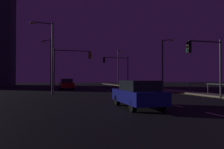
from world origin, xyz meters
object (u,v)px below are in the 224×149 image
(street_lamp_median, at_px, (49,59))
(street_lamp_corner, at_px, (164,59))
(car_oncoming, at_px, (66,84))
(street_lamp_mid_block, at_px, (119,64))
(car, at_px, (138,94))
(traffic_light_near_right, at_px, (206,56))
(traffic_light_mid_right, at_px, (71,61))
(traffic_light_near_left, at_px, (117,65))
(street_lamp_across_street, at_px, (49,51))

(street_lamp_median, bearing_deg, street_lamp_corner, -28.17)
(car_oncoming, height_order, street_lamp_mid_block, street_lamp_mid_block)
(car, xyz_separation_m, street_lamp_mid_block, (9.78, 34.32, 3.94))
(street_lamp_corner, xyz_separation_m, street_lamp_mid_block, (-0.47, 18.94, 0.50))
(car_oncoming, distance_m, street_lamp_corner, 14.54)
(car_oncoming, relative_size, traffic_light_near_right, 0.90)
(traffic_light_near_right, bearing_deg, street_lamp_corner, 78.31)
(street_lamp_mid_block, bearing_deg, traffic_light_mid_right, -125.59)
(traffic_light_near_left, relative_size, street_lamp_corner, 0.81)
(traffic_light_near_right, bearing_deg, car_oncoming, 120.55)
(traffic_light_near_left, bearing_deg, street_lamp_mid_block, 69.90)
(car_oncoming, xyz_separation_m, street_lamp_across_street, (-2.52, -9.26, 3.75))
(car, height_order, street_lamp_median, street_lamp_median)
(car_oncoming, relative_size, street_lamp_mid_block, 0.58)
(car_oncoming, xyz_separation_m, street_lamp_median, (-2.44, 1.74, 3.76))
(traffic_light_mid_right, bearing_deg, street_lamp_across_street, -117.90)
(car_oncoming, height_order, street_lamp_across_street, street_lamp_across_street)
(car, relative_size, street_lamp_median, 0.58)
(car_oncoming, bearing_deg, traffic_light_near_left, 31.10)
(car_oncoming, bearing_deg, street_lamp_mid_block, 46.04)
(car_oncoming, distance_m, street_lamp_median, 4.81)
(street_lamp_median, distance_m, street_lamp_across_street, 11.01)
(car, xyz_separation_m, street_lamp_median, (-4.82, 23.45, 3.76))
(traffic_light_near_left, relative_size, street_lamp_across_street, 0.73)
(traffic_light_near_right, relative_size, street_lamp_across_street, 0.65)
(car, bearing_deg, street_lamp_median, 101.61)
(street_lamp_across_street, bearing_deg, traffic_light_near_left, 51.07)
(car, relative_size, street_lamp_corner, 0.65)
(traffic_light_mid_right, bearing_deg, street_lamp_median, 115.05)
(traffic_light_mid_right, distance_m, traffic_light_near_right, 16.82)
(car_oncoming, distance_m, traffic_light_near_left, 11.78)
(street_lamp_corner, relative_size, street_lamp_median, 0.89)
(traffic_light_near_left, xyz_separation_m, street_lamp_corner, (2.95, -12.17, 0.15))
(street_lamp_corner, distance_m, street_lamp_mid_block, 18.95)
(car, relative_size, traffic_light_near_left, 0.80)
(traffic_light_near_right, xyz_separation_m, street_lamp_corner, (2.31, 11.16, 0.67))
(car_oncoming, bearing_deg, street_lamp_median, 144.46)
(car, relative_size, street_lamp_mid_block, 0.58)
(traffic_light_near_right, xyz_separation_m, street_lamp_mid_block, (1.84, 30.10, 1.17))
(traffic_light_near_left, distance_m, street_lamp_corner, 12.52)
(traffic_light_near_left, bearing_deg, street_lamp_median, -161.32)
(traffic_light_near_right, distance_m, street_lamp_corner, 11.42)
(street_lamp_corner, height_order, street_lamp_mid_block, street_lamp_mid_block)
(street_lamp_corner, bearing_deg, car, -123.70)
(traffic_light_mid_right, bearing_deg, traffic_light_near_right, -53.21)
(car, height_order, street_lamp_corner, street_lamp_corner)
(car, distance_m, traffic_light_near_left, 28.69)
(car, relative_size, traffic_light_near_right, 0.90)
(traffic_light_near_left, xyz_separation_m, traffic_light_mid_right, (-9.43, -9.86, -0.16))
(street_lamp_median, bearing_deg, car_oncoming, -35.54)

